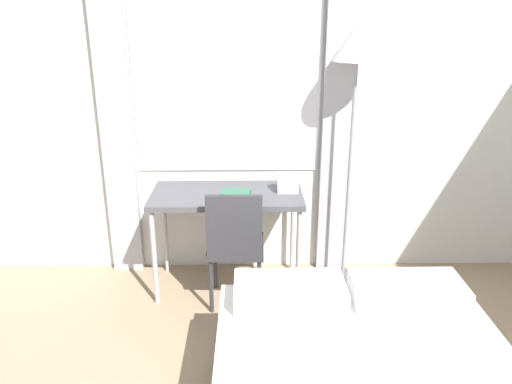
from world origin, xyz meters
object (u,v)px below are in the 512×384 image
Objects in this scene: desk_chair at (235,242)px; desk at (227,202)px; book at (235,193)px; standing_lamp at (357,62)px; telephone at (287,184)px.

desk is at bearing 105.00° from desk_chair.
book is (0.06, -0.03, 0.08)m from desk.
desk is 0.56× the size of standing_lamp.
desk is 0.47m from telephone.
telephone is (0.38, 0.31, 0.32)m from desk_chair.
desk_chair is 0.59m from telephone.
telephone reaches higher than desk.
standing_lamp reaches higher than desk.
standing_lamp is at bearing 7.95° from book.
book reaches higher than desk.
telephone reaches higher than desk_chair.
desk is 4.78× the size of book.
desk_chair reaches higher than book.
desk is 1.24× the size of desk_chair.
telephone is 0.74× the size of book.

